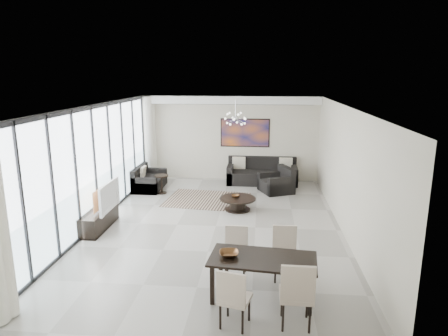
# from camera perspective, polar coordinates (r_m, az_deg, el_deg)

# --- Properties ---
(room_shell) EXTENTS (6.00, 9.00, 2.90)m
(room_shell) POSITION_cam_1_polar(r_m,az_deg,el_deg) (9.35, 1.60, -0.11)
(room_shell) COLOR #A8A39B
(room_shell) RESTS_ON ground
(window_wall) EXTENTS (0.37, 8.95, 2.90)m
(window_wall) POSITION_cam_1_polar(r_m,az_deg,el_deg) (10.12, -17.50, 0.41)
(window_wall) COLOR white
(window_wall) RESTS_ON floor
(soffit) EXTENTS (5.98, 0.40, 0.26)m
(soffit) POSITION_cam_1_polar(r_m,az_deg,el_deg) (13.44, 0.89, 9.70)
(soffit) COLOR white
(soffit) RESTS_ON room_shell
(painting) EXTENTS (1.68, 0.04, 0.98)m
(painting) POSITION_cam_1_polar(r_m,az_deg,el_deg) (13.70, 3.02, 5.04)
(painting) COLOR #CA5F1C
(painting) RESTS_ON room_shell
(chandelier) EXTENTS (0.66, 0.66, 0.71)m
(chandelier) POSITION_cam_1_polar(r_m,az_deg,el_deg) (11.67, 1.66, 7.07)
(chandelier) COLOR silver
(chandelier) RESTS_ON room_shell
(rug) EXTENTS (2.53, 2.04, 0.01)m
(rug) POSITION_cam_1_polar(r_m,az_deg,el_deg) (11.81, -2.36, -4.52)
(rug) COLOR black
(rug) RESTS_ON floor
(coffee_table) EXTENTS (0.98, 0.98, 0.34)m
(coffee_table) POSITION_cam_1_polar(r_m,az_deg,el_deg) (10.88, 1.97, -5.03)
(coffee_table) COLOR black
(coffee_table) RESTS_ON floor
(bowl_coffee) EXTENTS (0.22, 0.22, 0.07)m
(bowl_coffee) POSITION_cam_1_polar(r_m,az_deg,el_deg) (10.87, 1.65, -4.03)
(bowl_coffee) COLOR brown
(bowl_coffee) RESTS_ON coffee_table
(sofa_main) EXTENTS (2.34, 0.96, 0.85)m
(sofa_main) POSITION_cam_1_polar(r_m,az_deg,el_deg) (13.57, 5.44, -0.96)
(sofa_main) COLOR black
(sofa_main) RESTS_ON floor
(loveseat) EXTENTS (0.81, 1.45, 0.72)m
(loveseat) POSITION_cam_1_polar(r_m,az_deg,el_deg) (13.09, -10.76, -1.85)
(loveseat) COLOR black
(loveseat) RESTS_ON floor
(armchair) EXTENTS (1.19, 1.21, 0.78)m
(armchair) POSITION_cam_1_polar(r_m,az_deg,el_deg) (12.61, 7.61, -2.21)
(armchair) COLOR black
(armchair) RESTS_ON floor
(side_table) EXTENTS (0.42, 0.42, 0.58)m
(side_table) POSITION_cam_1_polar(r_m,az_deg,el_deg) (12.46, -8.90, -1.85)
(side_table) COLOR black
(side_table) RESTS_ON floor
(tv_console) EXTENTS (0.42, 1.49, 0.47)m
(tv_console) POSITION_cam_1_polar(r_m,az_deg,el_deg) (10.07, -17.38, -6.98)
(tv_console) COLOR black
(tv_console) RESTS_ON floor
(television) EXTENTS (0.16, 1.17, 0.67)m
(television) POSITION_cam_1_polar(r_m,az_deg,el_deg) (9.85, -16.70, -3.90)
(television) COLOR gray
(television) RESTS_ON tv_console
(dining_table) EXTENTS (1.80, 1.03, 0.72)m
(dining_table) POSITION_cam_1_polar(r_m,az_deg,el_deg) (6.68, 5.55, -13.34)
(dining_table) COLOR black
(dining_table) RESTS_ON floor
(dining_chair_sw) EXTENTS (0.52, 0.52, 0.93)m
(dining_chair_sw) POSITION_cam_1_polar(r_m,az_deg,el_deg) (5.99, 1.32, -17.71)
(dining_chair_sw) COLOR beige
(dining_chair_sw) RESTS_ON floor
(dining_chair_se) EXTENTS (0.49, 0.49, 1.05)m
(dining_chair_se) POSITION_cam_1_polar(r_m,az_deg,el_deg) (6.04, 10.38, -16.90)
(dining_chair_se) COLOR beige
(dining_chair_se) RESTS_ON floor
(dining_chair_nw) EXTENTS (0.43, 0.43, 0.91)m
(dining_chair_nw) POSITION_cam_1_polar(r_m,az_deg,el_deg) (7.44, 1.74, -11.31)
(dining_chair_nw) COLOR beige
(dining_chair_nw) RESTS_ON floor
(dining_chair_ne) EXTENTS (0.45, 0.45, 0.95)m
(dining_chair_ne) POSITION_cam_1_polar(r_m,az_deg,el_deg) (7.43, 8.66, -11.30)
(dining_chair_ne) COLOR beige
(dining_chair_ne) RESTS_ON floor
(bowl_dining) EXTENTS (0.35, 0.35, 0.08)m
(bowl_dining) POSITION_cam_1_polar(r_m,az_deg,el_deg) (6.66, 0.70, -12.15)
(bowl_dining) COLOR brown
(bowl_dining) RESTS_ON dining_table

